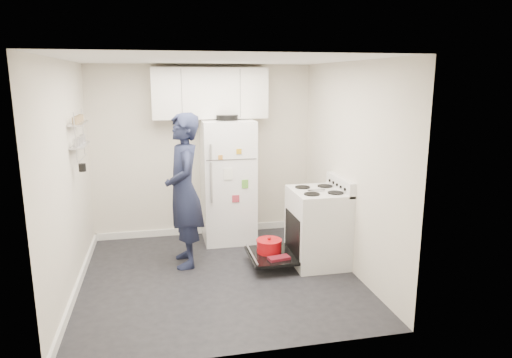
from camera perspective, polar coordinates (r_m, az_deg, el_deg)
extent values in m
cube|color=black|center=(5.57, -4.62, -12.00)|extent=(3.20, 3.20, 0.01)
cube|color=white|center=(5.07, -5.13, 14.63)|extent=(3.20, 3.20, 0.01)
cube|color=beige|center=(6.75, -6.63, 3.41)|extent=(3.20, 0.01, 2.50)
cube|color=beige|center=(3.65, -1.60, -4.36)|extent=(3.20, 0.01, 2.50)
cube|color=beige|center=(5.23, -22.52, -0.13)|extent=(0.01, 3.20, 2.50)
cube|color=beige|center=(5.61, 11.57, 1.38)|extent=(0.01, 3.20, 2.50)
cube|color=white|center=(5.60, -21.32, -12.20)|extent=(0.03, 3.20, 0.10)
cube|color=white|center=(7.02, -6.37, -6.32)|extent=(3.20, 0.03, 0.10)
cube|color=silver|center=(5.82, 7.69, -6.10)|extent=(0.65, 0.76, 0.92)
cube|color=black|center=(5.82, 7.02, -6.72)|extent=(0.53, 0.60, 0.52)
cube|color=orange|center=(5.91, 9.51, -6.49)|extent=(0.02, 0.56, 0.46)
cylinder|color=black|center=(5.90, 7.44, -8.33)|extent=(0.34, 0.34, 0.02)
cube|color=silver|center=(5.78, 10.51, -0.68)|extent=(0.08, 0.76, 0.18)
cube|color=silver|center=(5.69, 7.83, -1.56)|extent=(0.65, 0.76, 0.03)
cube|color=#B2B2B7|center=(5.62, 7.53, -1.37)|extent=(0.22, 0.03, 0.01)
cube|color=black|center=(5.77, 1.90, -9.52)|extent=(0.55, 0.70, 0.03)
cylinder|color=#B2B2B7|center=(5.70, -0.52, -9.37)|extent=(0.02, 0.66, 0.02)
cylinder|color=#B20B11|center=(5.80, 1.64, -8.45)|extent=(0.31, 0.31, 0.14)
cylinder|color=#B20B11|center=(5.77, 1.65, -7.68)|extent=(0.32, 0.32, 0.02)
sphere|color=#B20B11|center=(5.76, 1.65, -7.42)|extent=(0.04, 0.04, 0.04)
cube|color=maroon|center=(5.60, 2.89, -9.85)|extent=(0.28, 0.17, 0.04)
cube|color=maroon|center=(6.01, 1.74, -8.23)|extent=(0.28, 0.18, 0.04)
cube|color=white|center=(6.51, -3.53, -0.27)|extent=(0.72, 0.70, 1.74)
cube|color=#4C4C4C|center=(6.10, -3.07, 2.44)|extent=(0.68, 0.01, 0.01)
cube|color=#B2B2B7|center=(6.02, -5.69, 3.43)|extent=(0.02, 0.03, 0.20)
cube|color=#B2B2B7|center=(6.10, -5.61, -0.47)|extent=(0.02, 0.03, 0.55)
cylinder|color=black|center=(6.37, -3.64, 7.68)|extent=(0.30, 0.30, 0.07)
cube|color=gold|center=(6.09, -2.14, 3.46)|extent=(0.07, 0.01, 0.07)
cube|color=#B03242|center=(6.22, -2.55, -2.48)|extent=(0.10, 0.01, 0.10)
cube|color=white|center=(6.12, -3.50, 0.63)|extent=(0.12, 0.01, 0.16)
cube|color=#C37F2E|center=(6.06, -4.47, 2.72)|extent=(0.06, 0.01, 0.06)
cube|color=#5DAA38|center=(6.19, -1.38, -0.63)|extent=(0.09, 0.01, 0.12)
cube|color=silver|center=(6.51, -5.78, 10.62)|extent=(1.60, 0.33, 0.70)
cube|color=#B2B2B7|center=(5.62, -21.31, 6.48)|extent=(0.14, 0.60, 0.02)
cube|color=#B2B2B7|center=(5.65, -21.11, 3.97)|extent=(0.14, 0.60, 0.02)
cylinder|color=black|center=(5.51, -20.89, 1.35)|extent=(0.08, 0.08, 0.09)
imported|color=#191E38|center=(5.67, -9.00, -1.47)|extent=(0.50, 0.72, 1.91)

